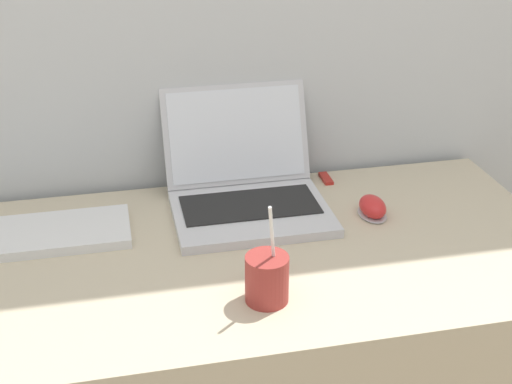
{
  "coord_description": "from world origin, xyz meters",
  "views": [
    {
      "loc": [
        -0.18,
        -0.86,
        1.46
      ],
      "look_at": [
        0.1,
        0.4,
        0.81
      ],
      "focal_mm": 50.0,
      "sensor_mm": 36.0,
      "label": 1
    }
  ],
  "objects_px": {
    "computer_mouse": "(372,208)",
    "laptop": "(246,185)",
    "usb_stick": "(326,178)",
    "external_keyboard": "(32,235)",
    "drink_cup": "(267,278)"
  },
  "relations": [
    {
      "from": "drink_cup",
      "to": "external_keyboard",
      "type": "relative_size",
      "value": 0.51
    },
    {
      "from": "drink_cup",
      "to": "laptop",
      "type": "bearing_deg",
      "value": 84.22
    },
    {
      "from": "external_keyboard",
      "to": "usb_stick",
      "type": "distance_m",
      "value": 0.68
    },
    {
      "from": "laptop",
      "to": "usb_stick",
      "type": "bearing_deg",
      "value": 22.31
    },
    {
      "from": "external_keyboard",
      "to": "drink_cup",
      "type": "bearing_deg",
      "value": -36.25
    },
    {
      "from": "drink_cup",
      "to": "computer_mouse",
      "type": "distance_m",
      "value": 0.39
    },
    {
      "from": "computer_mouse",
      "to": "laptop",
      "type": "bearing_deg",
      "value": 158.05
    },
    {
      "from": "usb_stick",
      "to": "external_keyboard",
      "type": "bearing_deg",
      "value": -167.84
    },
    {
      "from": "laptop",
      "to": "external_keyboard",
      "type": "height_order",
      "value": "laptop"
    },
    {
      "from": "laptop",
      "to": "usb_stick",
      "type": "relative_size",
      "value": 5.71
    },
    {
      "from": "drink_cup",
      "to": "usb_stick",
      "type": "bearing_deg",
      "value": 61.0
    },
    {
      "from": "computer_mouse",
      "to": "usb_stick",
      "type": "xyz_separation_m",
      "value": [
        -0.04,
        0.19,
        -0.01
      ]
    },
    {
      "from": "usb_stick",
      "to": "computer_mouse",
      "type": "bearing_deg",
      "value": -76.85
    },
    {
      "from": "laptop",
      "to": "external_keyboard",
      "type": "xyz_separation_m",
      "value": [
        -0.45,
        -0.06,
        -0.04
      ]
    },
    {
      "from": "laptop",
      "to": "computer_mouse",
      "type": "relative_size",
      "value": 3.9
    }
  ]
}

